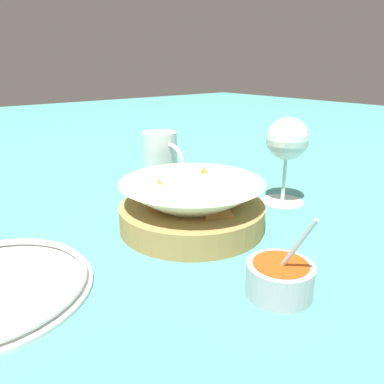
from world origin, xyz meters
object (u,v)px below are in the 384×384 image
(beer_mug, at_px, (161,163))
(wine_glass, at_px, (287,142))
(food_basket, at_px, (192,207))
(sauce_cup, at_px, (280,277))

(beer_mug, bearing_deg, wine_glass, 31.03)
(wine_glass, relative_size, beer_mug, 1.35)
(food_basket, distance_m, sauce_cup, 0.21)
(sauce_cup, bearing_deg, beer_mug, 163.65)
(sauce_cup, bearing_deg, food_basket, 168.72)
(food_basket, xyz_separation_m, beer_mug, (-0.19, 0.08, 0.02))
(food_basket, bearing_deg, beer_mug, 158.55)
(food_basket, bearing_deg, wine_glass, 84.37)
(wine_glass, bearing_deg, food_basket, -95.63)
(food_basket, xyz_separation_m, wine_glass, (0.02, 0.20, 0.08))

